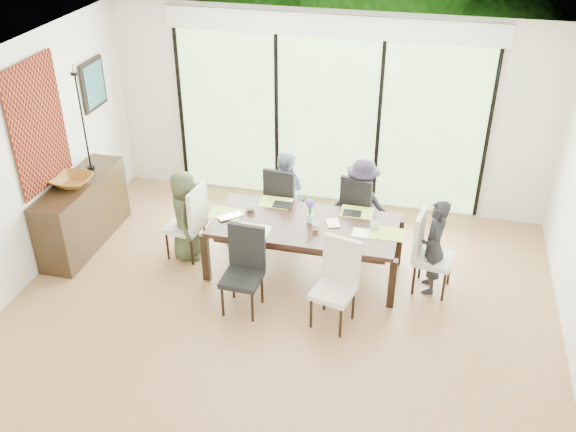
% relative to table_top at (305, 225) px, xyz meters
% --- Properties ---
extents(floor, '(6.00, 5.00, 0.01)m').
position_rel_table_top_xyz_m(floor, '(-0.10, -0.67, -0.65)').
color(floor, brown).
rests_on(floor, ground).
extents(ceiling, '(6.00, 5.00, 0.01)m').
position_rel_table_top_xyz_m(ceiling, '(-0.10, -0.67, 2.06)').
color(ceiling, white).
rests_on(ceiling, wall_back).
extents(wall_back, '(6.00, 0.02, 2.70)m').
position_rel_table_top_xyz_m(wall_back, '(-0.10, 1.84, 0.71)').
color(wall_back, silver).
rests_on(wall_back, floor).
extents(wall_front, '(6.00, 0.02, 2.70)m').
position_rel_table_top_xyz_m(wall_front, '(-0.10, -3.18, 0.71)').
color(wall_front, beige).
rests_on(wall_front, floor).
extents(wall_left, '(0.02, 5.00, 2.70)m').
position_rel_table_top_xyz_m(wall_left, '(-3.11, -0.67, 0.71)').
color(wall_left, white).
rests_on(wall_left, floor).
extents(glass_doors, '(4.20, 0.02, 2.30)m').
position_rel_table_top_xyz_m(glass_doors, '(-0.10, 1.80, 0.56)').
color(glass_doors, '#598C3F').
rests_on(glass_doors, wall_back).
extents(blinds_header, '(4.40, 0.06, 0.28)m').
position_rel_table_top_xyz_m(blinds_header, '(-0.10, 1.79, 1.86)').
color(blinds_header, white).
rests_on(blinds_header, wall_back).
extents(mullion_a, '(0.05, 0.04, 2.30)m').
position_rel_table_top_xyz_m(mullion_a, '(-2.20, 1.79, 0.56)').
color(mullion_a, black).
rests_on(mullion_a, wall_back).
extents(mullion_b, '(0.05, 0.04, 2.30)m').
position_rel_table_top_xyz_m(mullion_b, '(-0.80, 1.79, 0.56)').
color(mullion_b, black).
rests_on(mullion_b, wall_back).
extents(mullion_c, '(0.05, 0.04, 2.30)m').
position_rel_table_top_xyz_m(mullion_c, '(0.60, 1.79, 0.56)').
color(mullion_c, black).
rests_on(mullion_c, wall_back).
extents(mullion_d, '(0.05, 0.04, 2.30)m').
position_rel_table_top_xyz_m(mullion_d, '(2.00, 1.79, 0.56)').
color(mullion_d, black).
rests_on(mullion_d, wall_back).
extents(deck, '(6.00, 1.80, 0.10)m').
position_rel_table_top_xyz_m(deck, '(-0.10, 2.73, -0.69)').
color(deck, brown).
rests_on(deck, ground).
extents(rail_top, '(6.00, 0.08, 0.06)m').
position_rel_table_top_xyz_m(rail_top, '(-0.10, 3.53, -0.09)').
color(rail_top, '#4E3721').
rests_on(rail_top, deck).
extents(foliage_left, '(3.20, 3.20, 3.20)m').
position_rel_table_top_xyz_m(foliage_left, '(-1.90, 4.53, 0.80)').
color(foliage_left, '#14380F').
rests_on(foliage_left, ground).
extents(foliage_mid, '(4.00, 4.00, 4.00)m').
position_rel_table_top_xyz_m(foliage_mid, '(0.30, 5.13, 1.16)').
color(foliage_mid, '#14380F').
rests_on(foliage_mid, ground).
extents(foliage_right, '(2.80, 2.80, 2.80)m').
position_rel_table_top_xyz_m(foliage_right, '(2.10, 4.33, 0.62)').
color(foliage_right, '#14380F').
rests_on(foliage_right, ground).
extents(foliage_far, '(3.60, 3.60, 3.60)m').
position_rel_table_top_xyz_m(foliage_far, '(-0.70, 5.83, 0.98)').
color(foliage_far, '#14380F').
rests_on(foliage_far, ground).
extents(table_top, '(2.14, 0.98, 0.05)m').
position_rel_table_top_xyz_m(table_top, '(0.00, 0.00, 0.00)').
color(table_top, black).
rests_on(table_top, floor).
extents(table_apron, '(1.97, 0.80, 0.09)m').
position_rel_table_top_xyz_m(table_apron, '(0.00, 0.00, -0.08)').
color(table_apron, black).
rests_on(table_apron, floor).
extents(table_leg_fl, '(0.08, 0.08, 0.62)m').
position_rel_table_top_xyz_m(table_leg_fl, '(-1.08, -0.43, -0.34)').
color(table_leg_fl, black).
rests_on(table_leg_fl, floor).
extents(table_leg_fr, '(0.08, 0.08, 0.62)m').
position_rel_table_top_xyz_m(table_leg_fr, '(1.08, -0.43, -0.34)').
color(table_leg_fr, black).
rests_on(table_leg_fr, floor).
extents(table_leg_bl, '(0.08, 0.08, 0.62)m').
position_rel_table_top_xyz_m(table_leg_bl, '(-1.08, 0.43, -0.34)').
color(table_leg_bl, black).
rests_on(table_leg_bl, floor).
extents(table_leg_br, '(0.08, 0.08, 0.62)m').
position_rel_table_top_xyz_m(table_leg_br, '(1.08, 0.43, -0.34)').
color(table_leg_br, black).
rests_on(table_leg_br, floor).
extents(chair_left_end, '(0.46, 0.46, 0.98)m').
position_rel_table_top_xyz_m(chair_left_end, '(-1.50, 0.00, -0.15)').
color(chair_left_end, silver).
rests_on(chair_left_end, floor).
extents(chair_right_end, '(0.47, 0.47, 0.98)m').
position_rel_table_top_xyz_m(chair_right_end, '(1.50, 0.00, -0.15)').
color(chair_right_end, beige).
rests_on(chair_right_end, floor).
extents(chair_far_left, '(0.46, 0.46, 0.98)m').
position_rel_table_top_xyz_m(chair_far_left, '(-0.45, 0.85, -0.15)').
color(chair_far_left, black).
rests_on(chair_far_left, floor).
extents(chair_far_right, '(0.51, 0.51, 0.98)m').
position_rel_table_top_xyz_m(chair_far_right, '(0.55, 0.85, -0.15)').
color(chair_far_right, black).
rests_on(chair_far_right, floor).
extents(chair_near_left, '(0.43, 0.43, 0.98)m').
position_rel_table_top_xyz_m(chair_near_left, '(-0.50, -0.87, -0.15)').
color(chair_near_left, black).
rests_on(chair_near_left, floor).
extents(chair_near_right, '(0.50, 0.50, 0.98)m').
position_rel_table_top_xyz_m(chair_near_right, '(0.50, -0.87, -0.15)').
color(chair_near_right, silver).
rests_on(chair_near_right, floor).
extents(person_left_end, '(0.44, 0.60, 1.15)m').
position_rel_table_top_xyz_m(person_left_end, '(-1.48, 0.00, -0.07)').
color(person_left_end, '#3C442D').
rests_on(person_left_end, floor).
extents(person_right_end, '(0.40, 0.57, 1.15)m').
position_rel_table_top_xyz_m(person_right_end, '(1.48, 0.00, -0.07)').
color(person_right_end, black).
rests_on(person_right_end, floor).
extents(person_far_left, '(0.57, 0.39, 1.15)m').
position_rel_table_top_xyz_m(person_far_left, '(-0.45, 0.83, -0.07)').
color(person_far_left, '#758AAA').
rests_on(person_far_left, floor).
extents(person_far_right, '(0.59, 0.42, 1.15)m').
position_rel_table_top_xyz_m(person_far_right, '(0.55, 0.83, -0.07)').
color(person_far_right, '#251F2F').
rests_on(person_far_right, floor).
extents(placemat_left, '(0.39, 0.29, 0.01)m').
position_rel_table_top_xyz_m(placemat_left, '(-0.95, 0.00, 0.03)').
color(placemat_left, '#8CC546').
rests_on(placemat_left, table_top).
extents(placemat_right, '(0.39, 0.29, 0.01)m').
position_rel_table_top_xyz_m(placemat_right, '(0.95, 0.00, 0.03)').
color(placemat_right, '#95B641').
rests_on(placemat_right, table_top).
extents(placemat_far_l, '(0.39, 0.29, 0.01)m').
position_rel_table_top_xyz_m(placemat_far_l, '(-0.45, 0.40, 0.03)').
color(placemat_far_l, '#B0C345').
rests_on(placemat_far_l, table_top).
extents(placemat_far_r, '(0.39, 0.29, 0.01)m').
position_rel_table_top_xyz_m(placemat_far_r, '(0.55, 0.40, 0.03)').
color(placemat_far_r, '#98B540').
rests_on(placemat_far_r, table_top).
extents(placemat_paper, '(0.39, 0.29, 0.01)m').
position_rel_table_top_xyz_m(placemat_paper, '(-0.55, -0.30, 0.03)').
color(placemat_paper, white).
rests_on(placemat_paper, table_top).
extents(tablet_far_l, '(0.23, 0.16, 0.01)m').
position_rel_table_top_xyz_m(tablet_far_l, '(-0.35, 0.35, 0.04)').
color(tablet_far_l, black).
rests_on(tablet_far_l, table_top).
extents(tablet_far_r, '(0.21, 0.15, 0.01)m').
position_rel_table_top_xyz_m(tablet_far_r, '(0.50, 0.35, 0.04)').
color(tablet_far_r, black).
rests_on(tablet_far_r, table_top).
extents(papers, '(0.27, 0.20, 0.00)m').
position_rel_table_top_xyz_m(papers, '(0.70, -0.05, 0.03)').
color(papers, white).
rests_on(papers, table_top).
extents(platter_base, '(0.23, 0.23, 0.02)m').
position_rel_table_top_xyz_m(platter_base, '(-0.55, -0.30, 0.04)').
color(platter_base, white).
rests_on(platter_base, table_top).
extents(platter_snacks, '(0.18, 0.18, 0.01)m').
position_rel_table_top_xyz_m(platter_snacks, '(-0.55, -0.30, 0.06)').
color(platter_snacks, orange).
rests_on(platter_snacks, table_top).
extents(vase, '(0.07, 0.07, 0.11)m').
position_rel_table_top_xyz_m(vase, '(0.05, 0.05, 0.08)').
color(vase, silver).
rests_on(vase, table_top).
extents(hyacinth_stems, '(0.04, 0.04, 0.14)m').
position_rel_table_top_xyz_m(hyacinth_stems, '(0.05, 0.05, 0.19)').
color(hyacinth_stems, '#337226').
rests_on(hyacinth_stems, table_top).
extents(hyacinth_blooms, '(0.10, 0.10, 0.10)m').
position_rel_table_top_xyz_m(hyacinth_blooms, '(0.05, 0.05, 0.28)').
color(hyacinth_blooms, '#524BBB').
rests_on(hyacinth_blooms, table_top).
extents(laptop, '(0.34, 0.34, 0.02)m').
position_rel_table_top_xyz_m(laptop, '(-0.85, -0.10, 0.04)').
color(laptop, silver).
rests_on(laptop, table_top).
extents(cup_a, '(0.13, 0.13, 0.09)m').
position_rel_table_top_xyz_m(cup_a, '(-0.70, 0.15, 0.07)').
color(cup_a, white).
rests_on(cup_a, table_top).
extents(cup_b, '(0.11, 0.11, 0.08)m').
position_rel_table_top_xyz_m(cup_b, '(0.15, -0.10, 0.07)').
color(cup_b, white).
rests_on(cup_b, table_top).
extents(cup_c, '(0.16, 0.16, 0.09)m').
position_rel_table_top_xyz_m(cup_c, '(0.80, 0.10, 0.07)').
color(cup_c, white).
rests_on(cup_c, table_top).
extents(book, '(0.20, 0.24, 0.02)m').
position_rel_table_top_xyz_m(book, '(0.25, 0.05, 0.03)').
color(book, white).
rests_on(book, table_top).
extents(sideboard, '(0.44, 1.57, 0.89)m').
position_rel_table_top_xyz_m(sideboard, '(-2.86, -0.04, -0.20)').
color(sideboard, black).
rests_on(sideboard, floor).
extents(bowl, '(0.47, 0.47, 0.11)m').
position_rel_table_top_xyz_m(bowl, '(-2.86, -0.14, 0.30)').
color(bowl, brown).
rests_on(bowl, sideboard).
extents(candlestick_base, '(0.10, 0.10, 0.04)m').
position_rel_table_top_xyz_m(candlestick_base, '(-2.86, 0.31, 0.26)').
color(candlestick_base, black).
rests_on(candlestick_base, sideboard).
extents(candlestick_shaft, '(0.02, 0.02, 1.23)m').
position_rel_table_top_xyz_m(candlestick_shaft, '(-2.86, 0.31, 0.88)').
color(candlestick_shaft, black).
rests_on(candlestick_shaft, sideboard).
extents(candlestick_pan, '(0.10, 0.10, 0.03)m').
position_rel_table_top_xyz_m(candlestick_pan, '(-2.86, 0.31, 1.49)').
color(candlestick_pan, black).
rests_on(candlestick_pan, sideboard).
extents(candle, '(0.04, 0.04, 0.10)m').
position_rel_table_top_xyz_m(candle, '(-2.86, 0.31, 1.55)').
color(candle, silver).
rests_on(candle, sideboard).
extents(tapestry, '(0.02, 1.00, 1.50)m').
position_rel_table_top_xyz_m(tapestry, '(-3.07, -0.27, 1.06)').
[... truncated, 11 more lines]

